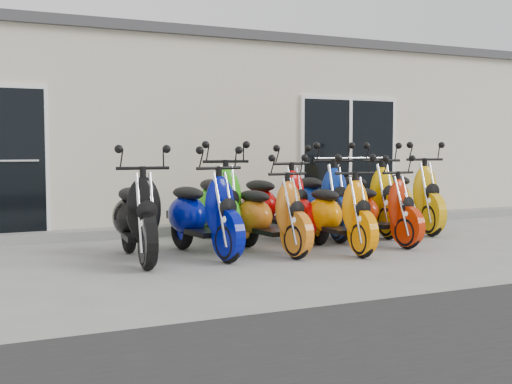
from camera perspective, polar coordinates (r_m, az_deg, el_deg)
ground at (r=8.80m, az=1.64°, el=-5.13°), size 80.00×80.00×0.00m
building at (r=13.55m, az=-8.19°, el=4.83°), size 14.00×6.00×3.20m
roof_cap at (r=13.67m, az=-8.26°, el=11.88°), size 14.20×6.20×0.16m
front_step at (r=10.62m, az=-3.21°, el=-3.15°), size 14.00×0.40×0.15m
door_left at (r=9.98m, az=-20.96°, el=2.96°), size 1.07×0.08×2.22m
door_right at (r=11.87m, az=8.28°, el=3.31°), size 2.02×0.08×2.22m
scooter_front_black at (r=7.96m, az=-10.57°, el=-0.97°), size 0.84×1.98×1.43m
scooter_front_blue at (r=8.23m, az=-4.79°, el=-0.81°), size 0.95×1.99×1.41m
scooter_front_orange_a at (r=8.44m, az=1.23°, el=-1.02°), size 0.88×1.85×1.31m
scooter_front_orange_b at (r=8.66m, az=7.37°, el=-0.92°), size 0.72×1.81×1.32m
scooter_front_red at (r=9.41m, az=10.80°, el=-0.64°), size 0.83×1.81×1.29m
scooter_back_green at (r=9.23m, az=-3.39°, el=-0.05°), size 1.00×2.09×1.49m
scooter_back_red at (r=9.64m, az=1.68°, el=-0.03°), size 0.93×2.01×1.44m
scooter_back_blue at (r=9.99m, az=5.81°, el=0.21°), size 0.97×2.08×1.48m
scooter_back_yellow at (r=10.44m, az=9.77°, el=0.33°), size 0.87×2.04×1.48m
scooter_back_extra at (r=10.93m, az=13.47°, el=0.47°), size 1.00×2.09×1.49m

